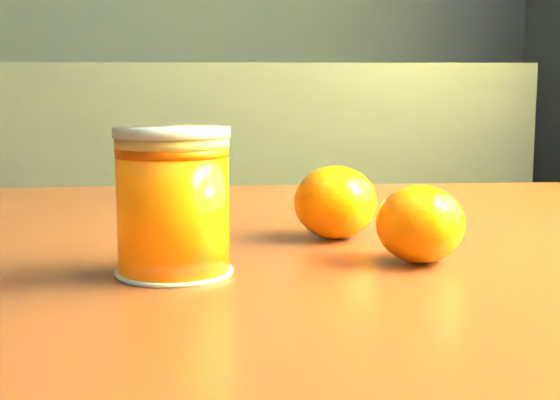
{
  "coord_description": "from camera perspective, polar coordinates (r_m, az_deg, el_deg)",
  "views": [
    {
      "loc": [
        0.99,
        -0.47,
        0.84
      ],
      "look_at": [
        1.0,
        0.01,
        0.78
      ],
      "focal_mm": 50.0,
      "sensor_mm": 36.0,
      "label": 1
    }
  ],
  "objects": [
    {
      "name": "table",
      "position": [
        0.61,
        -1.42,
        -11.62
      ],
      "size": [
        1.01,
        0.73,
        0.73
      ],
      "rotation": [
        0.0,
        0.0,
        0.05
      ],
      "color": "brown",
      "rests_on": "ground"
    },
    {
      "name": "juice_glass",
      "position": [
        0.48,
        -7.82,
        -0.18
      ],
      "size": [
        0.07,
        0.07,
        0.09
      ],
      "rotation": [
        0.0,
        0.0,
        -0.24
      ],
      "color": "#FF6505",
      "rests_on": "table"
    },
    {
      "name": "orange_front",
      "position": [
        0.59,
        4.07,
        -0.17
      ],
      "size": [
        0.07,
        0.07,
        0.06
      ],
      "primitive_type": "ellipsoid",
      "rotation": [
        0.0,
        0.0,
        -0.2
      ],
      "color": "orange",
      "rests_on": "table"
    },
    {
      "name": "orange_back",
      "position": [
        0.52,
        10.22,
        -1.73
      ],
      "size": [
        0.07,
        0.07,
        0.05
      ],
      "primitive_type": "ellipsoid",
      "rotation": [
        0.0,
        0.0,
        0.15
      ],
      "color": "orange",
      "rests_on": "table"
    }
  ]
}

